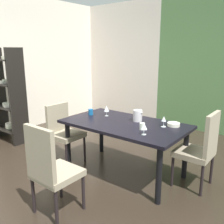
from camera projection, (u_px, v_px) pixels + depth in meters
ground_plane at (83, 174)px, 3.61m from camera, size 5.27×6.13×0.02m
back_panel_interior at (121, 62)px, 6.48m from camera, size 2.23×0.10×2.87m
dining_table at (124, 129)px, 3.48m from camera, size 1.70×0.96×0.75m
chair_right_far at (201, 147)px, 3.12m from camera, size 0.44×0.44×1.01m
chair_left_near at (63, 130)px, 3.90m from camera, size 0.45×0.44×0.92m
chair_head_near at (50, 168)px, 2.57m from camera, size 0.44×0.44×1.02m
display_shelf at (7, 96)px, 4.74m from camera, size 0.78×0.34×1.78m
wine_glass_left at (107, 109)px, 3.79m from camera, size 0.08×0.08×0.16m
wine_glass_near_shelf at (164, 119)px, 3.26m from camera, size 0.07×0.07×0.14m
wine_glass_north at (144, 127)px, 2.96m from camera, size 0.08×0.08×0.14m
serving_bowl_front at (174, 124)px, 3.31m from camera, size 0.16×0.16×0.05m
cup_east at (91, 112)px, 3.87m from camera, size 0.07×0.07×0.09m
cup_corner at (142, 126)px, 3.15m from camera, size 0.07×0.07×0.09m
pitcher_rear at (138, 116)px, 3.52m from camera, size 0.14×0.13×0.16m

